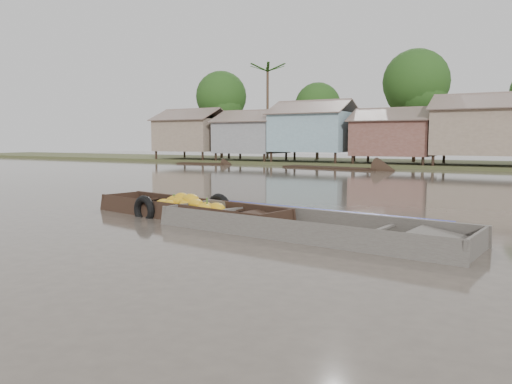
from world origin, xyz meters
The scene contains 4 objects.
ground centered at (0.00, 0.00, 0.00)m, with size 120.00×120.00×0.00m, color #4F463D.
riverbank centered at (3.03, 31.86, 3.07)m, with size 120.00×12.47×10.22m.
banana_boat centered at (-2.35, 1.24, 0.19)m, with size 6.44×2.76×0.90m.
viewer_boat centered at (1.53, 0.52, 0.05)m, with size 7.39×2.71×0.58m.
Camera 1 is at (5.86, -9.47, 2.09)m, focal length 35.00 mm.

